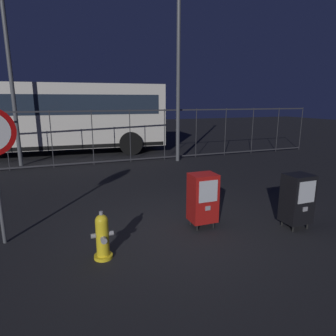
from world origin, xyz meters
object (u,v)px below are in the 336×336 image
object	(u,v)px
fire_hydrant	(102,236)
newspaper_box_primary	(203,198)
street_light_far_left	(178,52)
street_light_near_right	(4,19)
bus_near	(40,115)
newspaper_box_secondary	(297,198)

from	to	relation	value
fire_hydrant	newspaper_box_primary	world-z (taller)	newspaper_box_primary
newspaper_box_primary	street_light_far_left	distance (m)	7.05
fire_hydrant	street_light_near_right	xyz separation A→B (m)	(-1.83, 7.51, 4.55)
newspaper_box_primary	bus_near	distance (m)	9.79
fire_hydrant	newspaper_box_secondary	size ratio (longest dim) A/B	0.73
fire_hydrant	bus_near	size ratio (longest dim) A/B	0.07
bus_near	newspaper_box_secondary	bearing A→B (deg)	-60.78
fire_hydrant	newspaper_box_primary	bearing A→B (deg)	14.26
bus_near	street_light_far_left	distance (m)	6.48
newspaper_box_primary	newspaper_box_secondary	size ratio (longest dim) A/B	1.00
fire_hydrant	bus_near	xyz separation A→B (m)	(-1.14, 9.72, 1.36)
fire_hydrant	newspaper_box_primary	xyz separation A→B (m)	(1.91, 0.49, 0.22)
newspaper_box_secondary	street_light_far_left	distance (m)	7.36
bus_near	street_light_near_right	size ratio (longest dim) A/B	1.23
fire_hydrant	street_light_near_right	size ratio (longest dim) A/B	0.09
fire_hydrant	street_light_near_right	bearing A→B (deg)	103.68
street_light_near_right	newspaper_box_primary	bearing A→B (deg)	-61.96
newspaper_box_secondary	street_light_near_right	distance (m)	10.31
fire_hydrant	newspaper_box_primary	size ratio (longest dim) A/B	0.73
fire_hydrant	street_light_far_left	bearing A→B (deg)	58.66
newspaper_box_secondary	street_light_near_right	xyz separation A→B (m)	(-5.34, 7.68, 4.33)
fire_hydrant	street_light_far_left	distance (m)	8.26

